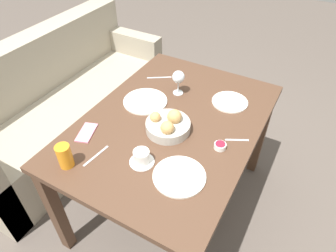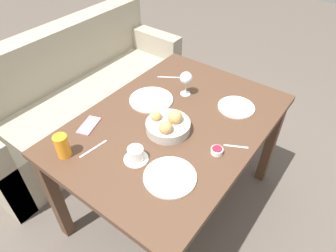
{
  "view_description": "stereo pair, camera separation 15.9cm",
  "coord_description": "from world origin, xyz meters",
  "px_view_note": "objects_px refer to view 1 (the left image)",
  "views": [
    {
      "loc": [
        -1.12,
        -0.6,
        1.85
      ],
      "look_at": [
        -0.08,
        -0.02,
        0.8
      ],
      "focal_mm": 32.0,
      "sensor_mm": 36.0,
      "label": 1
    },
    {
      "loc": [
        -1.03,
        -0.74,
        1.85
      ],
      "look_at": [
        -0.08,
        -0.02,
        0.8
      ],
      "focal_mm": 32.0,
      "sensor_mm": 36.0,
      "label": 2
    }
  ],
  "objects_px": {
    "plate_near_right": "(230,102)",
    "knife_silver": "(96,156)",
    "juice_glass": "(65,156)",
    "spoon_coffee": "(237,140)",
    "coffee_cup": "(142,158)",
    "jam_bowl_berry": "(220,146)",
    "cell_phone": "(87,133)",
    "fork_silver": "(159,77)",
    "plate_far_center": "(145,101)",
    "bread_basket": "(168,125)",
    "couch": "(64,107)",
    "wine_glass": "(178,78)",
    "plate_near_left": "(179,176)"
  },
  "relations": [
    {
      "from": "plate_near_right",
      "to": "wine_glass",
      "type": "bearing_deg",
      "value": 101.38
    },
    {
      "from": "cell_phone",
      "to": "fork_silver",
      "type": "bearing_deg",
      "value": -5.16
    },
    {
      "from": "bread_basket",
      "to": "knife_silver",
      "type": "height_order",
      "value": "bread_basket"
    },
    {
      "from": "plate_near_right",
      "to": "spoon_coffee",
      "type": "height_order",
      "value": "plate_near_right"
    },
    {
      "from": "plate_near_right",
      "to": "knife_silver",
      "type": "relative_size",
      "value": 1.3
    },
    {
      "from": "plate_far_center",
      "to": "jam_bowl_berry",
      "type": "distance_m",
      "value": 0.56
    },
    {
      "from": "coffee_cup",
      "to": "knife_silver",
      "type": "xyz_separation_m",
      "value": [
        -0.08,
        0.22,
        -0.03
      ]
    },
    {
      "from": "jam_bowl_berry",
      "to": "knife_silver",
      "type": "distance_m",
      "value": 0.62
    },
    {
      "from": "coffee_cup",
      "to": "plate_far_center",
      "type": "bearing_deg",
      "value": 30.59
    },
    {
      "from": "plate_near_right",
      "to": "spoon_coffee",
      "type": "distance_m",
      "value": 0.33
    },
    {
      "from": "wine_glass",
      "to": "plate_near_left",
      "type": "bearing_deg",
      "value": -151.75
    },
    {
      "from": "wine_glass",
      "to": "coffee_cup",
      "type": "xyz_separation_m",
      "value": [
        -0.6,
        -0.12,
        -0.08
      ]
    },
    {
      "from": "knife_silver",
      "to": "bread_basket",
      "type": "bearing_deg",
      "value": -32.99
    },
    {
      "from": "juice_glass",
      "to": "coffee_cup",
      "type": "xyz_separation_m",
      "value": [
        0.19,
        -0.3,
        -0.03
      ]
    },
    {
      "from": "couch",
      "to": "plate_near_right",
      "type": "distance_m",
      "value": 1.42
    },
    {
      "from": "plate_near_right",
      "to": "juice_glass",
      "type": "bearing_deg",
      "value": 149.34
    },
    {
      "from": "plate_near_right",
      "to": "cell_phone",
      "type": "distance_m",
      "value": 0.85
    },
    {
      "from": "jam_bowl_berry",
      "to": "fork_silver",
      "type": "distance_m",
      "value": 0.73
    },
    {
      "from": "plate_near_left",
      "to": "cell_phone",
      "type": "height_order",
      "value": "plate_near_left"
    },
    {
      "from": "spoon_coffee",
      "to": "couch",
      "type": "bearing_deg",
      "value": 84.3
    },
    {
      "from": "jam_bowl_berry",
      "to": "spoon_coffee",
      "type": "height_order",
      "value": "jam_bowl_berry"
    },
    {
      "from": "plate_far_center",
      "to": "knife_silver",
      "type": "distance_m",
      "value": 0.49
    },
    {
      "from": "fork_silver",
      "to": "cell_phone",
      "type": "relative_size",
      "value": 0.87
    },
    {
      "from": "plate_far_center",
      "to": "juice_glass",
      "type": "bearing_deg",
      "value": 174.85
    },
    {
      "from": "coffee_cup",
      "to": "jam_bowl_berry",
      "type": "height_order",
      "value": "coffee_cup"
    },
    {
      "from": "plate_far_center",
      "to": "coffee_cup",
      "type": "distance_m",
      "value": 0.49
    },
    {
      "from": "plate_near_right",
      "to": "jam_bowl_berry",
      "type": "relative_size",
      "value": 3.5
    },
    {
      "from": "couch",
      "to": "cell_phone",
      "type": "distance_m",
      "value": 1.01
    },
    {
      "from": "plate_near_right",
      "to": "wine_glass",
      "type": "distance_m",
      "value": 0.34
    },
    {
      "from": "plate_far_center",
      "to": "spoon_coffee",
      "type": "bearing_deg",
      "value": -94.59
    },
    {
      "from": "bread_basket",
      "to": "fork_silver",
      "type": "height_order",
      "value": "bread_basket"
    },
    {
      "from": "jam_bowl_berry",
      "to": "fork_silver",
      "type": "height_order",
      "value": "jam_bowl_berry"
    },
    {
      "from": "bread_basket",
      "to": "cell_phone",
      "type": "xyz_separation_m",
      "value": [
        -0.23,
        0.37,
        -0.04
      ]
    },
    {
      "from": "juice_glass",
      "to": "jam_bowl_berry",
      "type": "relative_size",
      "value": 2.0
    },
    {
      "from": "juice_glass",
      "to": "spoon_coffee",
      "type": "bearing_deg",
      "value": -49.38
    },
    {
      "from": "plate_near_left",
      "to": "juice_glass",
      "type": "xyz_separation_m",
      "value": [
        -0.2,
        0.5,
        0.06
      ]
    },
    {
      "from": "plate_near_right",
      "to": "knife_silver",
      "type": "bearing_deg",
      "value": 150.26
    },
    {
      "from": "couch",
      "to": "fork_silver",
      "type": "height_order",
      "value": "couch"
    },
    {
      "from": "bread_basket",
      "to": "jam_bowl_berry",
      "type": "xyz_separation_m",
      "value": [
        0.01,
        -0.29,
        -0.02
      ]
    },
    {
      "from": "plate_near_left",
      "to": "plate_near_right",
      "type": "distance_m",
      "value": 0.65
    },
    {
      "from": "couch",
      "to": "coffee_cup",
      "type": "xyz_separation_m",
      "value": [
        -0.52,
        -1.14,
        0.47
      ]
    },
    {
      "from": "fork_silver",
      "to": "spoon_coffee",
      "type": "distance_m",
      "value": 0.73
    },
    {
      "from": "knife_silver",
      "to": "cell_phone",
      "type": "distance_m",
      "value": 0.18
    },
    {
      "from": "wine_glass",
      "to": "fork_silver",
      "type": "bearing_deg",
      "value": 63.35
    },
    {
      "from": "plate_near_right",
      "to": "coffee_cup",
      "type": "bearing_deg",
      "value": 163.07
    },
    {
      "from": "coffee_cup",
      "to": "fork_silver",
      "type": "relative_size",
      "value": 0.84
    },
    {
      "from": "cell_phone",
      "to": "plate_near_left",
      "type": "bearing_deg",
      "value": -92.18
    },
    {
      "from": "wine_glass",
      "to": "spoon_coffee",
      "type": "distance_m",
      "value": 0.53
    },
    {
      "from": "plate_far_center",
      "to": "coffee_cup",
      "type": "height_order",
      "value": "coffee_cup"
    },
    {
      "from": "plate_near_right",
      "to": "plate_far_center",
      "type": "distance_m",
      "value": 0.51
    }
  ]
}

